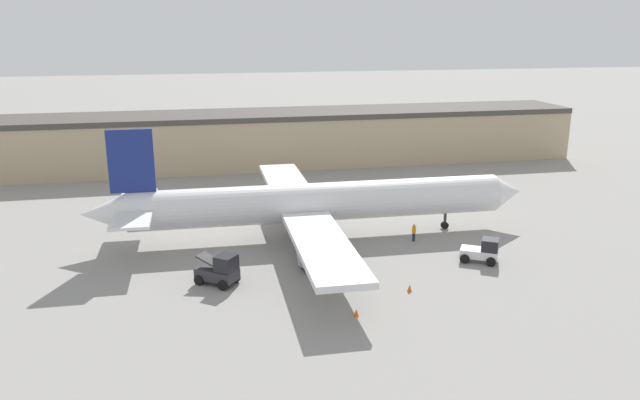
# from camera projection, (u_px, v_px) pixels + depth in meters

# --- Properties ---
(ground_plane) EXTENTS (400.00, 400.00, 0.00)m
(ground_plane) POSITION_uv_depth(u_px,v_px,m) (320.00, 237.00, 57.25)
(ground_plane) COLOR gray
(terminal_building) EXTENTS (96.24, 10.33, 7.30)m
(terminal_building) POSITION_uv_depth(u_px,v_px,m) (230.00, 140.00, 84.64)
(terminal_building) COLOR tan
(terminal_building) RESTS_ON ground_plane
(airplane) EXTENTS (40.34, 35.70, 10.46)m
(airplane) POSITION_uv_depth(u_px,v_px,m) (310.00, 203.00, 56.19)
(airplane) COLOR silver
(airplane) RESTS_ON ground_plane
(ground_crew_worker) EXTENTS (0.35, 0.35, 1.60)m
(ground_crew_worker) POSITION_uv_depth(u_px,v_px,m) (414.00, 232.00, 55.84)
(ground_crew_worker) COLOR #1E2338
(ground_crew_worker) RESTS_ON ground_plane
(baggage_tug) EXTENTS (3.40, 3.06, 2.04)m
(baggage_tug) POSITION_uv_depth(u_px,v_px,m) (483.00, 251.00, 50.97)
(baggage_tug) COLOR silver
(baggage_tug) RESTS_ON ground_plane
(belt_loader_truck) EXTENTS (3.49, 3.31, 2.40)m
(belt_loader_truck) POSITION_uv_depth(u_px,v_px,m) (220.00, 270.00, 46.51)
(belt_loader_truck) COLOR #2D2D33
(belt_loader_truck) RESTS_ON ground_plane
(pushback_tug) EXTENTS (3.64, 3.17, 2.02)m
(pushback_tug) POSITION_uv_depth(u_px,v_px,m) (325.00, 257.00, 49.65)
(pushback_tug) COLOR #B2B2B7
(pushback_tug) RESTS_ON ground_plane
(safety_cone_near) EXTENTS (0.36, 0.36, 0.55)m
(safety_cone_near) POSITION_uv_depth(u_px,v_px,m) (356.00, 313.00, 41.59)
(safety_cone_near) COLOR #EF590F
(safety_cone_near) RESTS_ON ground_plane
(safety_cone_far) EXTENTS (0.36, 0.36, 0.55)m
(safety_cone_far) POSITION_uv_depth(u_px,v_px,m) (410.00, 288.00, 45.45)
(safety_cone_far) COLOR #EF590F
(safety_cone_far) RESTS_ON ground_plane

